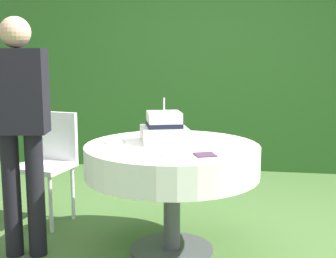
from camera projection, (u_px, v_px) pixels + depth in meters
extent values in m
plane|color=#476B33|center=(172.00, 251.00, 3.25)|extent=(20.00, 20.00, 0.00)
cube|color=#336628|center=(204.00, 67.00, 5.61)|extent=(6.52, 0.63, 2.38)
cylinder|color=#4C4C51|center=(172.00, 249.00, 3.25)|extent=(0.58, 0.58, 0.02)
cylinder|color=#4C4C51|center=(172.00, 201.00, 3.19)|extent=(0.12, 0.12, 0.73)
cylinder|color=brown|center=(172.00, 147.00, 3.13)|extent=(1.15, 1.15, 0.03)
cylinder|color=white|center=(172.00, 160.00, 3.14)|extent=(1.18, 1.18, 0.21)
cube|color=silver|center=(164.00, 135.00, 3.21)|extent=(0.39, 0.39, 0.11)
cube|color=silver|center=(164.00, 120.00, 3.19)|extent=(0.28, 0.28, 0.11)
cube|color=black|center=(164.00, 124.00, 3.20)|extent=(0.29, 0.29, 0.03)
sphere|color=#D13866|center=(177.00, 121.00, 3.32)|extent=(0.07, 0.07, 0.07)
cylinder|color=silver|center=(164.00, 105.00, 3.18)|extent=(0.01, 0.01, 0.10)
cylinder|color=white|center=(216.00, 141.00, 3.24)|extent=(0.12, 0.12, 0.01)
cylinder|color=white|center=(172.00, 155.00, 2.79)|extent=(0.14, 0.14, 0.01)
cylinder|color=white|center=(184.00, 134.00, 3.48)|extent=(0.12, 0.12, 0.01)
cylinder|color=white|center=(115.00, 142.00, 3.19)|extent=(0.15, 0.15, 0.01)
cube|color=#4C2D47|center=(205.00, 155.00, 2.80)|extent=(0.16, 0.16, 0.01)
cylinder|color=white|center=(16.00, 200.00, 3.64)|extent=(0.03, 0.03, 0.45)
cylinder|color=white|center=(51.00, 204.00, 3.54)|extent=(0.03, 0.03, 0.45)
cylinder|color=white|center=(40.00, 189.00, 3.94)|extent=(0.03, 0.03, 0.45)
cylinder|color=white|center=(73.00, 193.00, 3.83)|extent=(0.03, 0.03, 0.45)
cube|color=white|center=(44.00, 167.00, 3.70)|extent=(0.47, 0.47, 0.04)
cube|color=white|center=(55.00, 136.00, 3.83)|extent=(0.40, 0.11, 0.40)
cylinder|color=black|center=(12.00, 195.00, 3.12)|extent=(0.12, 0.12, 0.85)
cylinder|color=black|center=(36.00, 195.00, 3.12)|extent=(0.12, 0.12, 0.85)
cube|color=black|center=(18.00, 91.00, 3.00)|extent=(0.39, 0.26, 0.55)
sphere|color=tan|center=(15.00, 32.00, 2.94)|extent=(0.20, 0.20, 0.20)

